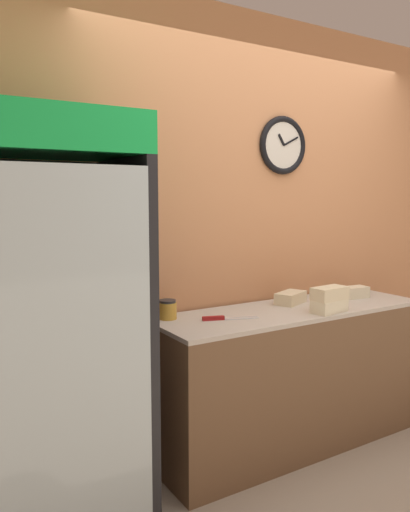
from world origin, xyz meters
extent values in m
plane|color=gray|center=(0.00, 0.00, 0.00)|extent=(14.00, 14.00, 0.00)
cube|color=tan|center=(0.00, 1.16, 1.35)|extent=(5.20, 0.06, 2.70)
torus|color=black|center=(0.14, 1.11, 1.89)|extent=(0.38, 0.04, 0.38)
cylinder|color=silver|center=(0.14, 1.11, 1.89)|extent=(0.31, 0.01, 0.31)
cube|color=black|center=(0.12, 1.10, 1.93)|extent=(0.06, 0.01, 0.08)
cube|color=black|center=(0.20, 1.10, 1.92)|extent=(0.12, 0.01, 0.07)
cube|color=brown|center=(0.00, 0.83, 0.42)|extent=(1.79, 0.56, 0.85)
cube|color=#BCB2A3|center=(0.00, 0.83, 0.86)|extent=(1.79, 0.56, 0.02)
cube|color=black|center=(-1.49, 1.09, 0.87)|extent=(0.78, 0.04, 1.74)
cube|color=black|center=(-1.12, 0.78, 0.87)|extent=(0.05, 0.66, 1.74)
cube|color=white|center=(-1.49, 1.06, 0.87)|extent=(0.68, 0.02, 1.64)
cube|color=silver|center=(-1.49, 0.44, 0.87)|extent=(0.68, 0.01, 1.64)
cube|color=green|center=(-1.49, 0.74, 1.83)|extent=(0.78, 0.59, 0.18)
cube|color=silver|center=(-1.49, 0.76, 0.41)|extent=(0.66, 0.54, 0.01)
cube|color=silver|center=(-1.49, 0.76, 0.72)|extent=(0.66, 0.54, 0.01)
cube|color=silver|center=(-1.49, 0.76, 1.03)|extent=(0.66, 0.54, 0.01)
cube|color=silver|center=(-1.49, 0.76, 1.34)|extent=(0.66, 0.54, 0.01)
cylinder|color=navy|center=(-1.31, 0.54, 0.49)|extent=(0.08, 0.08, 0.14)
cylinder|color=navy|center=(-1.31, 0.54, 0.59)|extent=(0.03, 0.03, 0.06)
cylinder|color=gold|center=(-1.22, 0.53, 1.43)|extent=(0.06, 0.06, 0.15)
cylinder|color=gold|center=(-1.22, 0.53, 1.54)|extent=(0.02, 0.02, 0.07)
cylinder|color=#2D6B38|center=(-1.73, 0.52, 0.79)|extent=(0.06, 0.06, 0.12)
cylinder|color=#2D6B38|center=(-1.73, 0.52, 0.88)|extent=(0.02, 0.02, 0.05)
cylinder|color=#2D6B38|center=(-1.43, 0.52, 0.79)|extent=(0.06, 0.06, 0.13)
cylinder|color=#2D6B38|center=(-1.43, 0.52, 0.88)|extent=(0.02, 0.02, 0.05)
cylinder|color=#B2231E|center=(-1.54, 0.52, 1.12)|extent=(0.06, 0.06, 0.15)
cylinder|color=#B2231E|center=(-1.54, 0.52, 1.22)|extent=(0.02, 0.02, 0.07)
cylinder|color=#B2231E|center=(-1.68, 0.52, 1.12)|extent=(0.06, 0.06, 0.15)
cylinder|color=#B2231E|center=(-1.68, 0.52, 1.22)|extent=(0.02, 0.02, 0.07)
cube|color=beige|center=(0.12, 0.63, 0.91)|extent=(0.24, 0.14, 0.08)
cube|color=beige|center=(0.12, 0.63, 0.99)|extent=(0.24, 0.13, 0.08)
cube|color=beige|center=(0.56, 0.85, 0.91)|extent=(0.24, 0.12, 0.08)
cube|color=beige|center=(0.09, 0.94, 0.91)|extent=(0.26, 0.20, 0.07)
cube|color=silver|center=(-0.42, 0.78, 0.87)|extent=(0.21, 0.10, 0.00)
cube|color=maroon|center=(-0.57, 0.83, 0.88)|extent=(0.13, 0.06, 0.02)
cylinder|color=gold|center=(-0.78, 0.99, 0.92)|extent=(0.10, 0.10, 0.09)
cylinder|color=#262628|center=(-0.78, 0.99, 0.97)|extent=(0.10, 0.10, 0.01)
camera|label=1|loc=(-2.04, -1.46, 1.56)|focal=35.00mm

